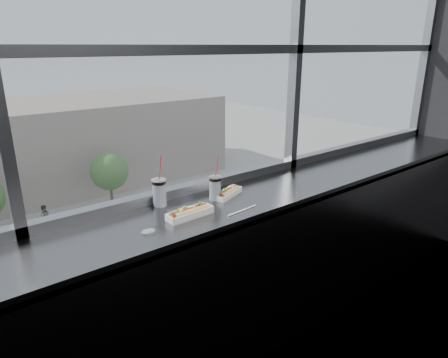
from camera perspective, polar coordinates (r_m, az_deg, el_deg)
wall_back_lower at (r=2.88m, az=-5.17°, el=-12.35°), size 6.00×0.00×6.00m
counter at (r=2.44m, az=-1.95°, el=-4.50°), size 6.00×0.55×0.06m
counter_fascia at (r=2.52m, az=1.79°, el=-17.26°), size 6.00×0.04×1.04m
hotdog_tray_left at (r=2.28m, az=-4.89°, el=-4.74°), size 0.28×0.10×0.07m
hotdog_tray_right at (r=2.57m, az=0.58°, el=-1.93°), size 0.25×0.16×0.06m
soda_cup_left at (r=2.43m, az=-9.24°, el=-1.72°), size 0.09×0.09×0.32m
soda_cup_right at (r=2.50m, az=-1.29°, el=-1.13°), size 0.08×0.08×0.29m
loose_straw at (r=2.35m, az=2.61°, el=-4.51°), size 0.23×0.03×0.01m
wrapper at (r=2.12m, az=-10.76°, el=-7.33°), size 0.09×0.06×0.02m
car_far_b at (r=29.08m, az=-25.72°, el=-7.74°), size 2.71×6.03×1.98m
car_near_d at (r=23.29m, az=-11.50°, el=-12.73°), size 3.14×6.32×2.03m
car_near_e at (r=26.25m, az=0.93°, el=-8.42°), size 3.51×6.68×2.13m
pedestrian_c at (r=32.27m, az=-24.35°, el=-4.71°), size 1.02×0.77×2.30m
tree_right at (r=33.78m, az=-16.06°, el=1.06°), size 3.11×3.11×4.86m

